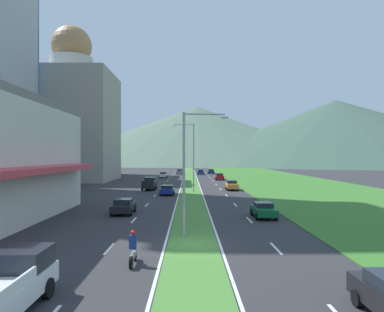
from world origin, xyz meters
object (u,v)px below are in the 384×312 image
(street_lamp_near, at_px, (189,164))
(pickup_truck_0, at_px, (7,285))
(car_0, at_px, (124,206))
(car_8, at_px, (163,175))
(car_6, at_px, (232,185))
(street_lamp_mid, at_px, (191,153))
(car_4, at_px, (220,177))
(car_5, at_px, (211,171))
(car_2, at_px, (264,210))
(pickup_truck_1, at_px, (150,184))
(car_3, at_px, (180,172))
(motorcycle_rider, at_px, (133,250))
(car_9, at_px, (167,190))
(car_7, at_px, (201,172))

(street_lamp_near, bearing_deg, pickup_truck_0, -118.73)
(car_0, height_order, car_8, same)
(car_0, bearing_deg, car_6, -29.28)
(street_lamp_mid, relative_size, pickup_truck_0, 1.97)
(car_4, distance_m, car_5, 28.20)
(car_2, height_order, pickup_truck_1, pickup_truck_1)
(pickup_truck_1, bearing_deg, car_2, -153.47)
(street_lamp_mid, distance_m, car_4, 29.82)
(car_3, distance_m, car_4, 28.46)
(car_8, bearing_deg, street_lamp_mid, -169.17)
(pickup_truck_0, xyz_separation_m, pickup_truck_1, (-0.08, 46.71, 0.00))
(motorcycle_rider, bearing_deg, car_8, 2.94)
(car_4, bearing_deg, car_2, -0.34)
(car_0, relative_size, car_2, 0.99)
(car_4, xyz_separation_m, car_8, (-13.80, 8.02, -0.01))
(car_2, xyz_separation_m, car_6, (0.20, 26.09, 0.08))
(car_8, height_order, car_9, car_8)
(car_3, bearing_deg, car_8, 168.73)
(car_5, bearing_deg, motorcycle_rider, -6.01)
(car_8, xyz_separation_m, pickup_truck_0, (0.08, -78.36, 0.22))
(pickup_truck_0, distance_m, pickup_truck_1, 46.71)
(street_lamp_mid, relative_size, car_9, 2.43)
(car_8, bearing_deg, car_6, -157.21)
(street_lamp_near, height_order, car_4, street_lamp_near)
(car_2, distance_m, pickup_truck_0, 23.81)
(street_lamp_mid, height_order, pickup_truck_1, street_lamp_mid)
(car_2, distance_m, car_6, 26.09)
(car_3, bearing_deg, car_7, -113.28)
(car_8, distance_m, car_9, 39.81)
(car_3, bearing_deg, street_lamp_near, -178.00)
(pickup_truck_0, bearing_deg, street_lamp_near, -28.73)
(car_0, bearing_deg, pickup_truck_1, 0.59)
(car_7, bearing_deg, car_9, -6.82)
(car_8, height_order, pickup_truck_1, pickup_truck_1)
(street_lamp_near, distance_m, car_6, 34.70)
(car_9, bearing_deg, pickup_truck_0, 175.01)
(motorcycle_rider, bearing_deg, car_6, -13.94)
(car_5, height_order, motorcycle_rider, motorcycle_rider)
(pickup_truck_1, bearing_deg, motorcycle_rider, -174.80)
(car_6, xyz_separation_m, motorcycle_rider, (-9.96, -40.14, -0.06))
(car_3, height_order, car_6, car_6)
(car_8, bearing_deg, street_lamp_near, -174.25)
(car_3, bearing_deg, car_5, -80.83)
(car_0, height_order, car_2, car_0)
(car_3, relative_size, pickup_truck_0, 0.80)
(car_0, xyz_separation_m, motorcycle_rider, (3.49, -16.16, -0.01))
(street_lamp_near, xyz_separation_m, car_4, (7.12, 58.30, -4.33))
(car_6, distance_m, pickup_truck_1, 13.74)
(car_3, distance_m, car_5, 9.94)
(pickup_truck_1, bearing_deg, car_8, -0.01)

